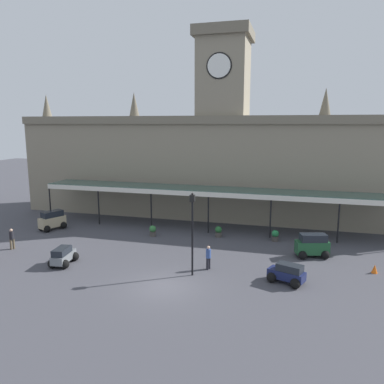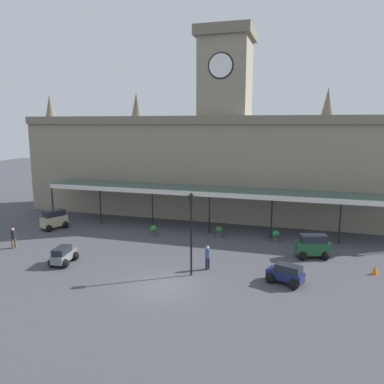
% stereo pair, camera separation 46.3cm
% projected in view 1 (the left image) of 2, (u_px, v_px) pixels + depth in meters
% --- Properties ---
extents(ground_plane, '(140.00, 140.00, 0.00)m').
position_uv_depth(ground_plane, '(164.00, 287.00, 23.02)').
color(ground_plane, '#424249').
extents(station_building, '(43.92, 5.89, 19.05)m').
position_uv_depth(station_building, '(222.00, 160.00, 39.44)').
color(station_building, gray).
rests_on(station_building, ground).
extents(entrance_canopy, '(33.37, 3.26, 3.87)m').
position_uv_depth(entrance_canopy, '(212.00, 190.00, 34.95)').
color(entrance_canopy, '#38564C').
rests_on(entrance_canopy, ground).
extents(car_green_van, '(2.57, 2.05, 1.77)m').
position_uv_depth(car_green_van, '(312.00, 247.00, 28.03)').
color(car_green_van, '#1E512D').
rests_on(car_green_van, ground).
extents(car_grey_estate, '(1.74, 2.35, 1.27)m').
position_uv_depth(car_grey_estate, '(63.00, 257.00, 26.58)').
color(car_grey_estate, slate).
rests_on(car_grey_estate, ground).
extents(car_beige_van, '(2.19, 2.58, 1.77)m').
position_uv_depth(car_beige_van, '(52.00, 221.00, 35.36)').
color(car_beige_van, tan).
rests_on(car_beige_van, ground).
extents(car_navy_estate, '(2.42, 2.04, 1.27)m').
position_uv_depth(car_navy_estate, '(287.00, 274.00, 23.47)').
color(car_navy_estate, '#19214C').
rests_on(car_navy_estate, ground).
extents(pedestrian_crossing_forecourt, '(0.34, 0.37, 1.67)m').
position_uv_depth(pedestrian_crossing_forecourt, '(12.00, 238.00, 29.77)').
color(pedestrian_crossing_forecourt, brown).
rests_on(pedestrian_crossing_forecourt, ground).
extents(pedestrian_beside_cars, '(0.34, 0.37, 1.67)m').
position_uv_depth(pedestrian_beside_cars, '(208.00, 257.00, 25.64)').
color(pedestrian_beside_cars, black).
rests_on(pedestrian_beside_cars, ground).
extents(victorian_lamppost, '(0.30, 0.30, 5.52)m').
position_uv_depth(victorian_lamppost, '(192.00, 225.00, 24.19)').
color(victorian_lamppost, black).
rests_on(victorian_lamppost, ground).
extents(traffic_cone, '(0.40, 0.40, 0.59)m').
position_uv_depth(traffic_cone, '(375.00, 269.00, 25.09)').
color(traffic_cone, orange).
rests_on(traffic_cone, ground).
extents(planter_forecourt_centre, '(0.60, 0.60, 0.96)m').
position_uv_depth(planter_forecourt_centre, '(218.00, 231.00, 33.09)').
color(planter_forecourt_centre, '#47423D').
rests_on(planter_forecourt_centre, ground).
extents(planter_near_kerb, '(0.60, 0.60, 0.96)m').
position_uv_depth(planter_near_kerb, '(153.00, 231.00, 33.32)').
color(planter_near_kerb, '#47423D').
rests_on(planter_near_kerb, ground).
extents(planter_by_canopy, '(0.60, 0.60, 0.96)m').
position_uv_depth(planter_by_canopy, '(275.00, 235.00, 31.89)').
color(planter_by_canopy, '#47423D').
rests_on(planter_by_canopy, ground).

